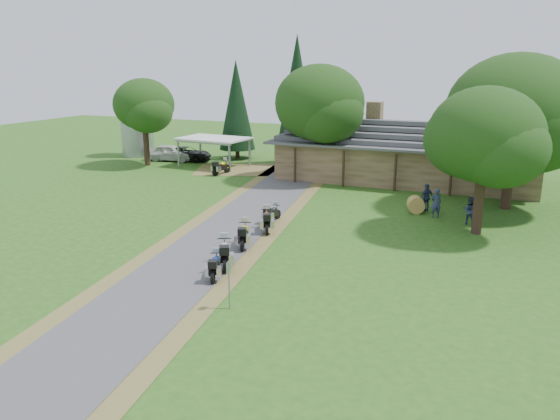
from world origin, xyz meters
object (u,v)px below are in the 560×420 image
at_px(motorcycle_row_b, 225,252).
at_px(motorcycle_row_d, 267,219).
at_px(car_white_sedan, 171,151).
at_px(motorcycle_row_c, 244,234).
at_px(carport, 214,152).
at_px(motorcycle_carport_a, 221,167).
at_px(lodge, 407,150).
at_px(car_dark_suv, 186,150).
at_px(hay_bale, 416,205).
at_px(silo, 137,123).
at_px(motorcycle_row_a, 215,265).
at_px(motorcycle_row_e, 272,213).

relative_size(motorcycle_row_b, motorcycle_row_d, 1.05).
xyz_separation_m(car_white_sedan, motorcycle_row_c, (18.22, -20.66, -0.31)).
bearing_deg(carport, motorcycle_carport_a, -47.81).
relative_size(lodge, car_dark_suv, 3.97).
height_order(car_white_sedan, hay_bale, car_white_sedan).
xyz_separation_m(silo, motorcycle_row_b, (23.59, -25.06, -2.60)).
distance_m(car_white_sedan, motorcycle_row_a, 31.41).
bearing_deg(carport, hay_bale, -20.71).
bearing_deg(motorcycle_row_a, car_white_sedan, 15.48).
bearing_deg(motorcycle_row_b, car_white_sedan, 10.07).
bearing_deg(motorcycle_carport_a, motorcycle_row_c, -137.28).
distance_m(motorcycle_row_a, motorcycle_row_d, 7.38).
xyz_separation_m(motorcycle_row_b, motorcycle_carport_a, (-10.81, 19.51, -0.04)).
bearing_deg(hay_bale, motorcycle_row_c, -124.98).
height_order(silo, motorcycle_row_a, silo).
xyz_separation_m(motorcycle_carport_a, hay_bale, (17.56, -6.26, -0.16)).
xyz_separation_m(lodge, car_dark_suv, (-21.55, 0.93, -1.42)).
bearing_deg(car_dark_suv, car_white_sedan, 103.01).
bearing_deg(carport, motorcycle_row_d, -48.19).
bearing_deg(motorcycle_row_e, motorcycle_row_d, -160.63).
height_order(car_white_sedan, motorcycle_row_b, car_white_sedan).
bearing_deg(hay_bale, car_dark_suv, 155.42).
bearing_deg(car_dark_suv, carport, -121.79).
distance_m(silo, carport, 10.84).
bearing_deg(motorcycle_row_b, hay_bale, -55.25).
bearing_deg(motorcycle_row_e, motorcycle_row_b, -167.45).
relative_size(motorcycle_row_a, motorcycle_carport_a, 0.88).
distance_m(car_white_sedan, motorcycle_row_d, 25.39).
relative_size(silo, motorcycle_row_d, 3.29).
distance_m(car_dark_suv, motorcycle_row_e, 23.20).
bearing_deg(car_white_sedan, motorcycle_carport_a, -128.33).
xyz_separation_m(lodge, car_white_sedan, (-22.96, 0.33, -1.44)).
bearing_deg(hay_bale, motorcycle_row_a, -113.80).
distance_m(motorcycle_row_e, motorcycle_carport_a, 15.37).
height_order(lodge, motorcycle_carport_a, lodge).
distance_m(motorcycle_row_a, motorcycle_carport_a, 23.69).
distance_m(carport, car_white_sedan, 5.55).
bearing_deg(car_white_sedan, motorcycle_row_e, -142.46).
relative_size(car_white_sedan, motorcycle_row_d, 3.00).
distance_m(motorcycle_row_a, hay_bale, 16.04).
height_order(carport, car_white_sedan, carport).
distance_m(silo, car_white_sedan, 5.63).
relative_size(carport, car_white_sedan, 1.02).
bearing_deg(motorcycle_row_a, silo, 20.40).
height_order(car_dark_suv, motorcycle_carport_a, car_dark_suv).
height_order(motorcycle_row_d, motorcycle_carport_a, motorcycle_row_d).
relative_size(silo, motorcycle_row_c, 3.23).
height_order(car_dark_suv, motorcycle_row_e, car_dark_suv).
distance_m(motorcycle_row_a, motorcycle_row_e, 9.27).
relative_size(car_dark_suv, hay_bale, 5.14).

